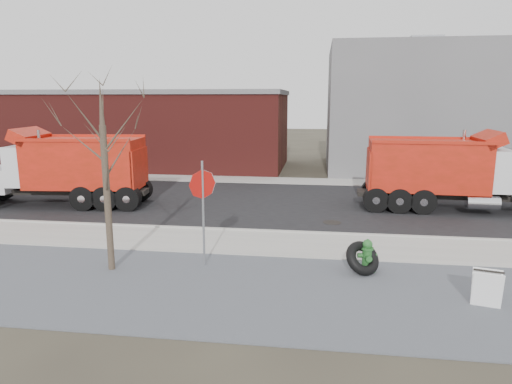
# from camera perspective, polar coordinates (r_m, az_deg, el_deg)

# --- Properties ---
(ground) EXTENTS (120.00, 120.00, 0.00)m
(ground) POSITION_cam_1_polar(r_m,az_deg,el_deg) (14.90, -1.89, -6.72)
(ground) COLOR #383328
(ground) RESTS_ON ground
(gravel_verge) EXTENTS (60.00, 5.00, 0.03)m
(gravel_verge) POSITION_cam_1_polar(r_m,az_deg,el_deg) (11.68, -4.86, -11.96)
(gravel_verge) COLOR gray
(gravel_verge) RESTS_ON ground
(sidewalk) EXTENTS (60.00, 2.50, 0.06)m
(sidewalk) POSITION_cam_1_polar(r_m,az_deg,el_deg) (15.12, -1.73, -6.32)
(sidewalk) COLOR #9E9B93
(sidewalk) RESTS_ON ground
(curb) EXTENTS (60.00, 0.15, 0.11)m
(curb) POSITION_cam_1_polar(r_m,az_deg,el_deg) (16.34, -0.97, -4.85)
(curb) COLOR #9E9B93
(curb) RESTS_ON ground
(road) EXTENTS (60.00, 9.40, 0.02)m
(road) POSITION_cam_1_polar(r_m,az_deg,el_deg) (20.91, 1.03, -1.33)
(road) COLOR black
(road) RESTS_ON ground
(far_sidewalk) EXTENTS (60.00, 2.00, 0.06)m
(far_sidewalk) POSITION_cam_1_polar(r_m,az_deg,el_deg) (26.46, 2.51, 1.44)
(far_sidewalk) COLOR #9E9B93
(far_sidewalk) RESTS_ON ground
(building_grey) EXTENTS (12.00, 10.00, 8.00)m
(building_grey) POSITION_cam_1_polar(r_m,az_deg,el_deg) (32.61, 19.81, 9.70)
(building_grey) COLOR slate
(building_grey) RESTS_ON ground
(building_brick) EXTENTS (20.20, 8.20, 5.30)m
(building_brick) POSITION_cam_1_polar(r_m,az_deg,el_deg) (33.40, -14.10, 7.74)
(building_brick) COLOR maroon
(building_brick) RESTS_ON ground
(bare_tree) EXTENTS (3.20, 3.20, 5.20)m
(bare_tree) POSITION_cam_1_polar(r_m,az_deg,el_deg) (12.73, -18.45, 4.78)
(bare_tree) COLOR #382D23
(bare_tree) RESTS_ON ground
(fire_hydrant) EXTENTS (0.53, 0.52, 0.93)m
(fire_hydrant) POSITION_cam_1_polar(r_m,az_deg,el_deg) (12.95, 13.70, -7.91)
(fire_hydrant) COLOR #34772D
(fire_hydrant) RESTS_ON ground
(truck_tire) EXTENTS (1.28, 1.24, 0.94)m
(truck_tire) POSITION_cam_1_polar(r_m,az_deg,el_deg) (12.81, 13.17, -8.07)
(truck_tire) COLOR black
(truck_tire) RESTS_ON ground
(stop_sign) EXTENTS (0.62, 0.58, 3.01)m
(stop_sign) POSITION_cam_1_polar(r_m,az_deg,el_deg) (12.70, -6.66, -0.49)
(stop_sign) COLOR gray
(stop_sign) RESTS_ON ground
(sandwich_board) EXTENTS (0.70, 0.54, 0.87)m
(sandwich_board) POSITION_cam_1_polar(r_m,az_deg,el_deg) (11.75, 26.90, -10.71)
(sandwich_board) COLOR white
(sandwich_board) RESTS_ON ground
(dump_truck_red_a) EXTENTS (8.33, 2.61, 3.35)m
(dump_truck_red_a) POSITION_cam_1_polar(r_m,az_deg,el_deg) (20.90, 23.27, 2.46)
(dump_truck_red_a) COLOR black
(dump_truck_red_a) RESTS_ON ground
(dump_truck_red_b) EXTENTS (8.10, 3.05, 3.39)m
(dump_truck_red_b) POSITION_cam_1_polar(r_m,az_deg,el_deg) (21.81, -22.94, 2.89)
(dump_truck_red_b) COLOR black
(dump_truck_red_b) RESTS_ON ground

